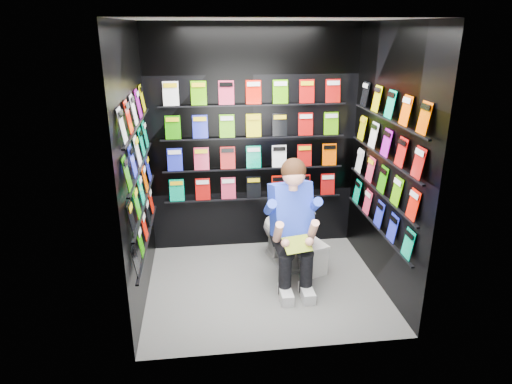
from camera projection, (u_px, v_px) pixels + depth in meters
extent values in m
plane|color=slate|center=(265.00, 286.00, 4.75)|extent=(2.40, 2.40, 0.00)
plane|color=white|center=(267.00, 19.00, 3.86)|extent=(2.40, 2.40, 0.00)
cube|color=black|center=(253.00, 141.00, 5.24)|extent=(2.40, 0.04, 2.60)
cube|color=black|center=(285.00, 205.00, 3.37)|extent=(2.40, 0.04, 2.60)
cube|color=black|center=(136.00, 171.00, 4.17)|extent=(0.04, 2.00, 2.60)
cube|color=black|center=(387.00, 162.00, 4.44)|extent=(0.04, 2.00, 2.60)
imported|color=white|center=(283.00, 232.00, 5.11)|extent=(0.57, 0.82, 0.73)
cube|color=white|center=(309.00, 256.00, 5.03)|extent=(0.36, 0.47, 0.31)
cube|color=white|center=(309.00, 242.00, 4.97)|extent=(0.38, 0.49, 0.03)
cube|color=green|center=(297.00, 244.00, 4.36)|extent=(0.30, 0.21, 0.11)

